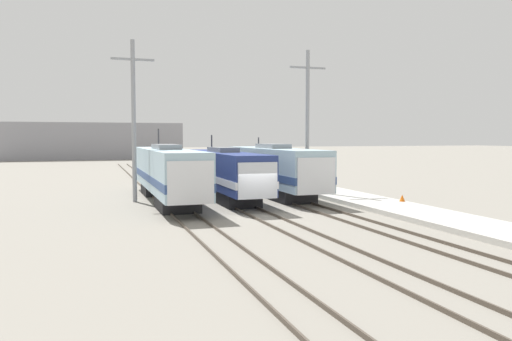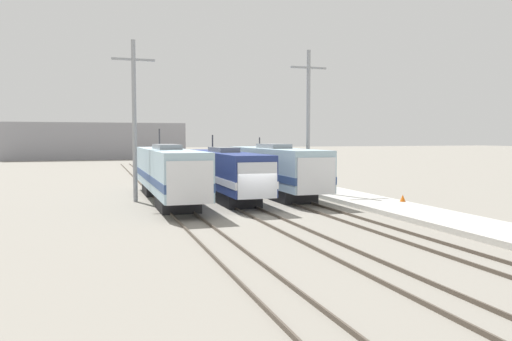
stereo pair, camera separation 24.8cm
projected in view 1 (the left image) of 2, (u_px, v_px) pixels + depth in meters
The scene contains 12 objects.
ground_plane at pixel (258, 215), 30.33m from camera, with size 400.00×400.00×0.00m, color gray.
rail_pair_far_left at pixel (187, 217), 28.95m from camera, with size 1.51×120.00×0.15m.
rail_pair_center at pixel (258, 213), 30.33m from camera, with size 1.51×120.00×0.15m.
rail_pair_far_right at pixel (323, 210), 31.70m from camera, with size 1.51×120.00×0.15m.
locomotive_far_left at pixel (167, 172), 36.04m from camera, with size 2.90×18.77×5.39m.
locomotive_center at pixel (224, 172), 37.70m from camera, with size 2.77×16.75×4.89m.
locomotive_far_right at pixel (275, 169), 39.72m from camera, with size 2.99×16.40×4.68m.
catenary_tower_left at pixel (134, 118), 35.92m from camera, with size 3.06×0.31×11.66m.
catenary_tower_right at pixel (307, 120), 40.24m from camera, with size 3.06×0.31×11.66m.
platform at pixel (386, 206), 33.16m from camera, with size 4.00×120.00×0.31m.
traffic_cone at pixel (402, 198), 34.08m from camera, with size 0.39×0.39×0.48m.
depot_building at pixel (93, 141), 106.94m from camera, with size 36.74×10.72×7.70m.
Camera 1 is at (-9.63, -28.50, 4.71)m, focal length 35.00 mm.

